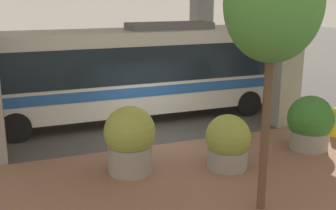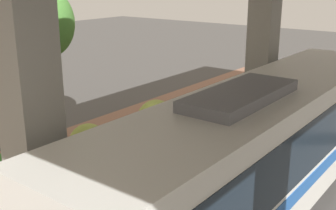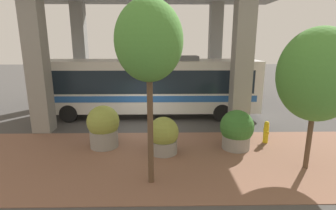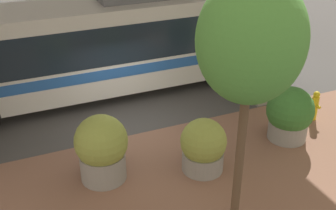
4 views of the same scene
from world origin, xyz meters
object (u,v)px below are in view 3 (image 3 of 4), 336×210
planter_middle (237,130)px  street_tree_near (318,75)px  planter_front (103,127)px  planter_back (164,136)px  street_tree_far (149,42)px  bus (149,84)px  fire_hydrant (266,132)px

planter_middle → street_tree_near: size_ratio=0.34×
planter_front → planter_back: 2.67m
planter_middle → street_tree_far: bearing=127.6°
planter_front → street_tree_far: street_tree_far is taller
bus → planter_back: bearing=-171.3°
bus → planter_back: (-5.51, -0.84, -1.24)m
planter_back → planter_middle: bearing=-82.7°
planter_front → planter_back: size_ratio=1.20×
planter_front → planter_middle: size_ratio=1.09×
bus → street_tree_far: size_ratio=2.26×
bus → planter_back: 5.71m
planter_front → street_tree_near: (-2.10, -7.73, 2.46)m
planter_front → street_tree_far: bearing=-144.1°
planter_middle → street_tree_near: (-1.81, -2.06, 2.56)m
bus → street_tree_near: size_ratio=2.59×
fire_hydrant → street_tree_far: bearing=123.4°
bus → planter_middle: bearing=-142.4°
street_tree_near → street_tree_far: size_ratio=0.87×
bus → planter_front: (-4.82, 1.73, -1.05)m
planter_front → fire_hydrant: bearing=-87.5°
planter_front → planter_middle: bearing=-92.9°
planter_front → street_tree_far: size_ratio=0.32×
street_tree_near → fire_hydrant: bearing=12.9°
planter_front → street_tree_near: street_tree_near is taller
planter_middle → street_tree_near: street_tree_near is taller
planter_front → street_tree_far: (-2.99, -2.16, 3.54)m
street_tree_near → planter_back: bearing=74.7°
planter_middle → planter_back: size_ratio=1.11×
fire_hydrant → street_tree_near: 3.79m
bus → street_tree_near: (-6.92, -6.00, 1.41)m
planter_back → street_tree_near: bearing=-105.3°
street_tree_near → bus: bearing=40.9°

